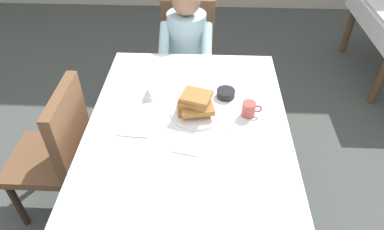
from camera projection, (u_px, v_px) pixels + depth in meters
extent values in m
plane|color=#474C47|center=(189.00, 205.00, 2.36)|extent=(14.00, 14.00, 0.00)
cube|color=white|center=(188.00, 128.00, 1.90)|extent=(1.10, 1.50, 0.04)
cube|color=white|center=(194.00, 69.00, 2.54)|extent=(1.10, 0.01, 0.18)
cube|color=white|center=(92.00, 139.00, 1.99)|extent=(0.01, 1.50, 0.18)
cube|color=white|center=(286.00, 145.00, 1.95)|extent=(0.01, 1.50, 0.18)
cylinder|color=brown|center=(132.00, 103.00, 2.66)|extent=(0.07, 0.07, 0.70)
cylinder|color=brown|center=(255.00, 106.00, 2.63)|extent=(0.07, 0.07, 0.70)
cube|color=brown|center=(187.00, 67.00, 2.90)|extent=(0.44, 0.44, 0.05)
cube|color=brown|center=(188.00, 27.00, 2.88)|extent=(0.44, 0.06, 0.48)
cylinder|color=#2D2319|center=(207.00, 102.00, 2.91)|extent=(0.04, 0.04, 0.40)
cylinder|color=#2D2319|center=(165.00, 101.00, 2.92)|extent=(0.04, 0.04, 0.40)
cylinder|color=#2D2319|center=(208.00, 78.00, 3.18)|extent=(0.04, 0.04, 0.40)
cylinder|color=#2D2319|center=(169.00, 77.00, 3.19)|extent=(0.04, 0.04, 0.40)
cylinder|color=silver|center=(187.00, 41.00, 2.72)|extent=(0.30, 0.30, 0.46)
sphere|color=#A37556|center=(186.00, 1.00, 2.49)|extent=(0.21, 0.21, 0.21)
cylinder|color=silver|center=(207.00, 42.00, 2.56)|extent=(0.08, 0.29, 0.23)
cylinder|color=silver|center=(164.00, 42.00, 2.58)|extent=(0.08, 0.29, 0.23)
cylinder|color=#383D51|center=(196.00, 101.00, 2.88)|extent=(0.10, 0.10, 0.45)
cylinder|color=#383D51|center=(176.00, 100.00, 2.88)|extent=(0.10, 0.10, 0.45)
cube|color=brown|center=(47.00, 159.00, 2.12)|extent=(0.44, 0.44, 0.05)
cube|color=brown|center=(69.00, 128.00, 1.94)|extent=(0.06, 0.44, 0.48)
cylinder|color=#2D2319|center=(18.00, 204.00, 2.13)|extent=(0.04, 0.04, 0.40)
cylinder|color=#2D2319|center=(40.00, 161.00, 2.41)|extent=(0.04, 0.04, 0.40)
cylinder|color=#2D2319|center=(75.00, 206.00, 2.12)|extent=(0.04, 0.04, 0.40)
cylinder|color=#2D2319|center=(91.00, 162.00, 2.39)|extent=(0.04, 0.04, 0.40)
cylinder|color=white|center=(196.00, 113.00, 1.95)|extent=(0.28, 0.28, 0.02)
cube|color=#A36B33|center=(194.00, 109.00, 1.94)|extent=(0.18, 0.13, 0.03)
cube|color=#A36B33|center=(197.00, 108.00, 1.90)|extent=(0.20, 0.17, 0.03)
cube|color=#A36B33|center=(194.00, 101.00, 1.90)|extent=(0.18, 0.15, 0.03)
cube|color=#A36B33|center=(196.00, 96.00, 1.89)|extent=(0.19, 0.17, 0.02)
cylinder|color=#B24C42|center=(249.00, 109.00, 1.92)|extent=(0.08, 0.08, 0.08)
torus|color=#B24C42|center=(258.00, 109.00, 1.92)|extent=(0.05, 0.01, 0.05)
cylinder|color=black|center=(226.00, 93.00, 2.07)|extent=(0.11, 0.11, 0.04)
cone|color=silver|center=(148.00, 94.00, 2.04)|extent=(0.08, 0.08, 0.07)
cube|color=silver|center=(162.00, 115.00, 1.94)|extent=(0.02, 0.18, 0.00)
cube|color=silver|center=(230.00, 117.00, 1.93)|extent=(0.02, 0.20, 0.00)
cube|color=silver|center=(184.00, 153.00, 1.72)|extent=(0.15, 0.05, 0.00)
cube|color=white|center=(135.00, 129.00, 1.85)|extent=(0.18, 0.13, 0.01)
cube|color=white|center=(366.00, 19.00, 3.19)|extent=(0.01, 1.10, 0.18)
cylinder|color=brown|center=(384.00, 70.00, 3.00)|extent=(0.07, 0.07, 0.70)
cylinder|color=brown|center=(351.00, 22.00, 3.72)|extent=(0.07, 0.07, 0.70)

